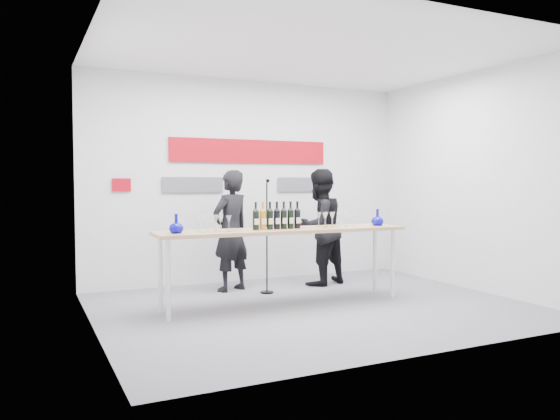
{
  "coord_description": "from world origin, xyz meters",
  "views": [
    {
      "loc": [
        -3.13,
        -5.64,
        1.5
      ],
      "look_at": [
        -0.29,
        0.35,
        1.15
      ],
      "focal_mm": 35.0,
      "sensor_mm": 36.0,
      "label": 1
    }
  ],
  "objects_px": {
    "presenter_left": "(231,231)",
    "mic_stand": "(267,258)",
    "presenter_right": "(319,227)",
    "tasting_table": "(284,235)"
  },
  "relations": [
    {
      "from": "presenter_left",
      "to": "presenter_right",
      "type": "bearing_deg",
      "value": 151.45
    },
    {
      "from": "tasting_table",
      "to": "presenter_left",
      "type": "xyz_separation_m",
      "value": [
        -0.27,
        1.1,
        -0.03
      ]
    },
    {
      "from": "presenter_right",
      "to": "mic_stand",
      "type": "relative_size",
      "value": 1.1
    },
    {
      "from": "presenter_left",
      "to": "mic_stand",
      "type": "height_order",
      "value": "presenter_left"
    },
    {
      "from": "mic_stand",
      "to": "tasting_table",
      "type": "bearing_deg",
      "value": -94.42
    },
    {
      "from": "presenter_left",
      "to": "mic_stand",
      "type": "relative_size",
      "value": 1.08
    },
    {
      "from": "presenter_right",
      "to": "presenter_left",
      "type": "bearing_deg",
      "value": -22.97
    },
    {
      "from": "tasting_table",
      "to": "presenter_left",
      "type": "relative_size",
      "value": 1.88
    },
    {
      "from": "tasting_table",
      "to": "presenter_left",
      "type": "bearing_deg",
      "value": 105.51
    },
    {
      "from": "tasting_table",
      "to": "presenter_right",
      "type": "xyz_separation_m",
      "value": [
        1.04,
        0.96,
        -0.02
      ]
    }
  ]
}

